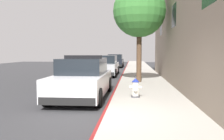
{
  "coord_description": "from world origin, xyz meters",
  "views": [
    {
      "loc": [
        0.73,
        -6.31,
        1.8
      ],
      "look_at": [
        -0.21,
        4.81,
        1.0
      ],
      "focal_mm": 39.76,
      "sensor_mm": 36.0,
      "label": 1
    }
  ],
  "objects_px": {
    "police_cruiser": "(83,79)",
    "parked_car_dark_far": "(115,61)",
    "fire_hydrant": "(135,88)",
    "parked_car_silver_ahead": "(105,66)",
    "street_tree": "(139,11)"
  },
  "relations": [
    {
      "from": "parked_car_dark_far",
      "to": "street_tree",
      "type": "xyz_separation_m",
      "value": [
        2.47,
        -16.38,
        3.29
      ]
    },
    {
      "from": "fire_hydrant",
      "to": "parked_car_dark_far",
      "type": "bearing_deg",
      "value": 96.03
    },
    {
      "from": "parked_car_silver_ahead",
      "to": "fire_hydrant",
      "type": "relative_size",
      "value": 6.37
    },
    {
      "from": "parked_car_silver_ahead",
      "to": "street_tree",
      "type": "bearing_deg",
      "value": -65.53
    },
    {
      "from": "parked_car_dark_far",
      "to": "police_cruiser",
      "type": "bearing_deg",
      "value": -89.56
    },
    {
      "from": "parked_car_silver_ahead",
      "to": "parked_car_dark_far",
      "type": "bearing_deg",
      "value": 89.95
    },
    {
      "from": "parked_car_silver_ahead",
      "to": "police_cruiser",
      "type": "bearing_deg",
      "value": -88.99
    },
    {
      "from": "parked_car_dark_far",
      "to": "fire_hydrant",
      "type": "bearing_deg",
      "value": -83.97
    },
    {
      "from": "police_cruiser",
      "to": "parked_car_silver_ahead",
      "type": "bearing_deg",
      "value": 91.01
    },
    {
      "from": "parked_car_dark_far",
      "to": "fire_hydrant",
      "type": "height_order",
      "value": "parked_car_dark_far"
    },
    {
      "from": "parked_car_silver_ahead",
      "to": "fire_hydrant",
      "type": "bearing_deg",
      "value": -77.62
    },
    {
      "from": "parked_car_dark_far",
      "to": "fire_hydrant",
      "type": "relative_size",
      "value": 6.37
    },
    {
      "from": "police_cruiser",
      "to": "fire_hydrant",
      "type": "xyz_separation_m",
      "value": [
        2.08,
        -0.72,
        -0.23
      ]
    },
    {
      "from": "police_cruiser",
      "to": "parked_car_dark_far",
      "type": "height_order",
      "value": "police_cruiser"
    },
    {
      "from": "parked_car_dark_far",
      "to": "parked_car_silver_ahead",
      "type": "bearing_deg",
      "value": -90.05
    }
  ]
}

